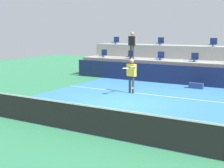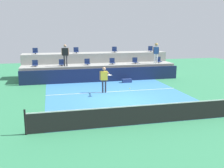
% 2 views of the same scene
% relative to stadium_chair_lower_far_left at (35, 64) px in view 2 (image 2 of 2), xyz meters
% --- Properties ---
extents(ground_plane, '(40.00, 40.00, 0.00)m').
position_rel_stadium_chair_lower_far_left_xyz_m(ground_plane, '(5.31, -7.23, -1.46)').
color(ground_plane, '#2D754C').
extents(court_inner_paint, '(9.00, 10.00, 0.01)m').
position_rel_stadium_chair_lower_far_left_xyz_m(court_inner_paint, '(5.31, -6.23, -1.46)').
color(court_inner_paint, teal).
rests_on(court_inner_paint, ground_plane).
extents(court_service_line, '(9.00, 0.06, 0.00)m').
position_rel_stadium_chair_lower_far_left_xyz_m(court_service_line, '(5.31, -4.83, -1.46)').
color(court_service_line, white).
rests_on(court_service_line, ground_plane).
extents(tennis_net, '(10.48, 0.08, 1.07)m').
position_rel_stadium_chair_lower_far_left_xyz_m(tennis_net, '(5.31, -11.23, -0.97)').
color(tennis_net, black).
rests_on(tennis_net, ground_plane).
extents(sponsor_backboard, '(13.00, 0.16, 1.10)m').
position_rel_stadium_chair_lower_far_left_xyz_m(sponsor_backboard, '(5.31, -1.23, -0.91)').
color(sponsor_backboard, '#141E42').
rests_on(sponsor_backboard, ground_plane).
extents(seating_tier_lower, '(13.00, 1.80, 1.25)m').
position_rel_stadium_chair_lower_far_left_xyz_m(seating_tier_lower, '(5.31, 0.07, -0.84)').
color(seating_tier_lower, gray).
rests_on(seating_tier_lower, ground_plane).
extents(seating_tier_upper, '(13.00, 1.80, 2.10)m').
position_rel_stadium_chair_lower_far_left_xyz_m(seating_tier_upper, '(5.31, 1.87, -0.41)').
color(seating_tier_upper, gray).
rests_on(seating_tier_upper, ground_plane).
extents(stadium_chair_lower_far_left, '(0.44, 0.40, 0.52)m').
position_rel_stadium_chair_lower_far_left_xyz_m(stadium_chair_lower_far_left, '(0.00, 0.00, 0.00)').
color(stadium_chair_lower_far_left, '#2D2D33').
rests_on(stadium_chair_lower_far_left, seating_tier_lower).
extents(stadium_chair_lower_left, '(0.44, 0.40, 0.52)m').
position_rel_stadium_chair_lower_far_left_xyz_m(stadium_chair_lower_left, '(2.11, 0.00, 0.00)').
color(stadium_chair_lower_left, '#2D2D33').
rests_on(stadium_chair_lower_left, seating_tier_lower).
extents(stadium_chair_lower_mid_left, '(0.44, 0.40, 0.52)m').
position_rel_stadium_chair_lower_far_left_xyz_m(stadium_chair_lower_mid_left, '(4.23, 0.00, 0.00)').
color(stadium_chair_lower_mid_left, '#2D2D33').
rests_on(stadium_chair_lower_mid_left, seating_tier_lower).
extents(stadium_chair_lower_mid_right, '(0.44, 0.40, 0.52)m').
position_rel_stadium_chair_lower_far_left_xyz_m(stadium_chair_lower_mid_right, '(6.40, 0.00, 0.00)').
color(stadium_chair_lower_mid_right, '#2D2D33').
rests_on(stadium_chair_lower_mid_right, seating_tier_lower).
extents(stadium_chair_lower_right, '(0.44, 0.40, 0.52)m').
position_rel_stadium_chair_lower_far_left_xyz_m(stadium_chair_lower_right, '(8.47, 0.00, 0.00)').
color(stadium_chair_lower_right, '#2D2D33').
rests_on(stadium_chair_lower_right, seating_tier_lower).
extents(stadium_chair_lower_far_right, '(0.44, 0.40, 0.52)m').
position_rel_stadium_chair_lower_far_left_xyz_m(stadium_chair_lower_far_right, '(10.68, 0.00, 0.00)').
color(stadium_chair_lower_far_right, '#2D2D33').
rests_on(stadium_chair_lower_far_right, seating_tier_lower).
extents(stadium_chair_upper_far_left, '(0.44, 0.40, 0.52)m').
position_rel_stadium_chair_lower_far_left_xyz_m(stadium_chair_upper_far_left, '(-0.02, 1.80, 0.85)').
color(stadium_chair_upper_far_left, '#2D2D33').
rests_on(stadium_chair_upper_far_left, seating_tier_upper).
extents(stadium_chair_upper_left, '(0.44, 0.40, 0.52)m').
position_rel_stadium_chair_lower_far_left_xyz_m(stadium_chair_upper_left, '(3.50, 1.80, 0.85)').
color(stadium_chair_upper_left, '#2D2D33').
rests_on(stadium_chair_upper_left, seating_tier_upper).
extents(stadium_chair_upper_right, '(0.44, 0.40, 0.52)m').
position_rel_stadium_chair_lower_far_left_xyz_m(stadium_chair_upper_right, '(7.05, 1.80, 0.85)').
color(stadium_chair_upper_right, '#2D2D33').
rests_on(stadium_chair_upper_right, seating_tier_upper).
extents(stadium_chair_upper_far_right, '(0.44, 0.40, 0.52)m').
position_rel_stadium_chair_lower_far_left_xyz_m(stadium_chair_upper_far_right, '(10.61, 1.80, 0.85)').
color(stadium_chair_upper_far_right, '#2D2D33').
rests_on(stadium_chair_upper_far_right, seating_tier_upper).
extents(tennis_player, '(0.60, 1.25, 1.74)m').
position_rel_stadium_chair_lower_far_left_xyz_m(tennis_player, '(4.65, -4.97, -0.39)').
color(tennis_player, '#2D2D33').
rests_on(tennis_player, ground_plane).
extents(spectator_leaning_on_rail, '(0.61, 0.27, 1.76)m').
position_rel_stadium_chair_lower_far_left_xyz_m(spectator_leaning_on_rail, '(2.41, -0.38, 0.86)').
color(spectator_leaning_on_rail, '#2D2D33').
rests_on(spectator_leaning_on_rail, seating_tier_lower).
extents(spectator_with_hat, '(0.60, 0.45, 1.76)m').
position_rel_stadium_chair_lower_far_left_xyz_m(spectator_with_hat, '(10.24, -0.38, 0.87)').
color(spectator_with_hat, white).
rests_on(spectator_with_hat, seating_tier_lower).
extents(tennis_ball, '(0.07, 0.07, 0.07)m').
position_rel_stadium_chair_lower_far_left_xyz_m(tennis_ball, '(5.79, -7.09, -0.76)').
color(tennis_ball, '#CCE033').
extents(equipment_bag, '(0.76, 0.28, 0.30)m').
position_rel_stadium_chair_lower_far_left_xyz_m(equipment_bag, '(7.11, -2.05, -1.31)').
color(equipment_bag, navy).
rests_on(equipment_bag, ground_plane).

